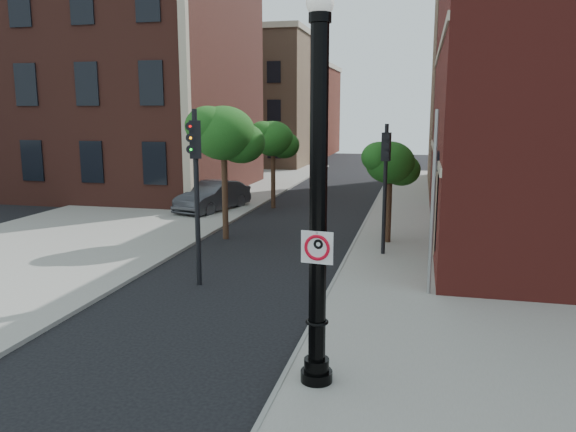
% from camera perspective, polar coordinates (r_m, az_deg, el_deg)
% --- Properties ---
extents(ground, '(120.00, 120.00, 0.00)m').
position_cam_1_polar(ground, '(11.54, -11.23, -15.91)').
color(ground, black).
rests_on(ground, ground).
extents(sidewalk_right, '(8.00, 60.00, 0.12)m').
position_cam_1_polar(sidewalk_right, '(20.06, 17.40, -4.50)').
color(sidewalk_right, gray).
rests_on(sidewalk_right, ground).
extents(sidewalk_left, '(10.00, 50.00, 0.12)m').
position_cam_1_polar(sidewalk_left, '(30.89, -12.67, 0.91)').
color(sidewalk_left, gray).
rests_on(sidewalk_left, ground).
extents(curb_edge, '(0.10, 60.00, 0.14)m').
position_cam_1_polar(curb_edge, '(20.14, 6.10, -3.98)').
color(curb_edge, gray).
rests_on(curb_edge, ground).
extents(victorian_building, '(18.60, 14.60, 17.95)m').
position_cam_1_polar(victorian_building, '(39.26, -18.81, 15.34)').
color(victorian_building, '#5A2A21').
rests_on(victorian_building, ground).
extents(bg_building_tan_a, '(12.00, 12.00, 12.00)m').
position_cam_1_polar(bg_building_tan_a, '(55.84, -3.88, 11.46)').
color(bg_building_tan_a, '#88644A').
rests_on(bg_building_tan_a, ground).
extents(bg_building_red, '(12.00, 12.00, 10.00)m').
position_cam_1_polar(bg_building_red, '(69.33, -0.40, 10.48)').
color(bg_building_red, maroon).
rests_on(bg_building_red, ground).
extents(lamppost, '(0.60, 0.60, 7.12)m').
position_cam_1_polar(lamppost, '(9.99, 3.07, 0.06)').
color(lamppost, black).
rests_on(lamppost, ground).
extents(no_parking_sign, '(0.59, 0.11, 0.59)m').
position_cam_1_polar(no_parking_sign, '(9.93, 2.98, -3.19)').
color(no_parking_sign, white).
rests_on(no_parking_sign, ground).
extents(parked_car, '(2.80, 5.07, 1.58)m').
position_cam_1_polar(parked_car, '(29.21, -7.63, 1.98)').
color(parked_car, '#323338').
rests_on(parked_car, ground).
extents(traffic_signal_left, '(0.42, 0.46, 5.18)m').
position_cam_1_polar(traffic_signal_left, '(16.45, -9.38, 4.80)').
color(traffic_signal_left, black).
rests_on(traffic_signal_left, ground).
extents(traffic_signal_right, '(0.33, 0.40, 4.70)m').
position_cam_1_polar(traffic_signal_right, '(19.80, 9.88, 4.78)').
color(traffic_signal_right, black).
rests_on(traffic_signal_right, ground).
extents(utility_pole, '(0.10, 0.10, 5.17)m').
position_cam_1_polar(utility_pole, '(15.70, 14.47, 0.98)').
color(utility_pole, '#999999').
rests_on(utility_pole, ground).
extents(street_tree_a, '(2.96, 2.68, 5.34)m').
position_cam_1_polar(street_tree_a, '(22.51, -6.43, 8.22)').
color(street_tree_a, '#2F2012').
rests_on(street_tree_a, ground).
extents(street_tree_b, '(2.57, 2.32, 4.63)m').
position_cam_1_polar(street_tree_b, '(29.78, -1.46, 7.75)').
color(street_tree_b, '#2F2012').
rests_on(street_tree_b, ground).
extents(street_tree_c, '(2.22, 2.01, 4.00)m').
position_cam_1_polar(street_tree_c, '(21.75, 10.38, 5.23)').
color(street_tree_c, '#2F2012').
rests_on(street_tree_c, ground).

